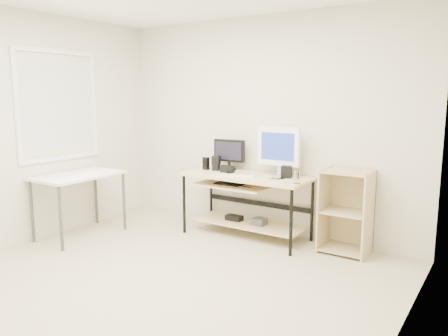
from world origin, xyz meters
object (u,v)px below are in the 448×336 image
white_imac (278,148)px  audio_controller (206,163)px  side_table (79,181)px  shelf_unit (347,211)px  desk (245,192)px  black_monitor (229,152)px

white_imac → audio_controller: white_imac is taller
side_table → shelf_unit: (2.83, 1.22, -0.22)m
shelf_unit → desk: bearing=-172.2°
shelf_unit → audio_controller: (-1.77, -0.12, 0.38)m
side_table → white_imac: (2.00, 1.23, 0.40)m
desk → audio_controller: (-0.59, 0.05, 0.29)m
desk → audio_controller: size_ratio=9.50×
black_monitor → side_table: bearing=-142.1°
black_monitor → desk: bearing=-35.8°
shelf_unit → audio_controller: size_ratio=5.70×
audio_controller → black_monitor: bearing=41.0°
black_monitor → white_imac: bearing=-8.6°
desk → side_table: 1.97m
desk → side_table: bearing=-147.3°
side_table → white_imac: 2.38m
black_monitor → audio_controller: black_monitor is taller
shelf_unit → audio_controller: 1.81m
side_table → white_imac: white_imac is taller
desk → shelf_unit: (1.18, 0.16, -0.09)m
side_table → audio_controller: size_ratio=6.33×
side_table → black_monitor: bearing=43.9°
black_monitor → shelf_unit: bearing=-7.4°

